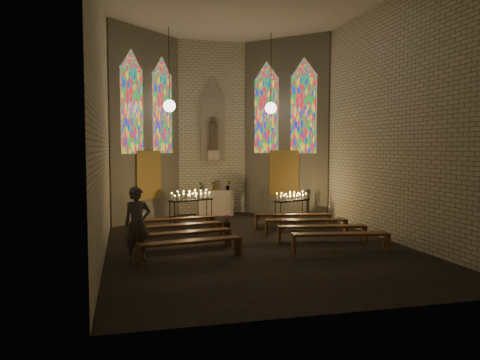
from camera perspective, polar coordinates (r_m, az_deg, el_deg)
name	(u,v)px	position (r m, az deg, el deg)	size (l,w,h in m)	color
floor	(250,242)	(13.61, 1.24, -7.51)	(12.00, 12.00, 0.00)	black
room	(226,119)	(16.65, -1.77, 7.44)	(8.22, 12.43, 7.00)	beige
altar	(215,203)	(18.79, -3.07, -2.78)	(1.40, 0.60, 1.00)	beige
flower_vase_left	(201,186)	(18.72, -4.79, -0.76)	(0.18, 0.12, 0.34)	#4C723F
flower_vase_center	(216,185)	(18.81, -3.00, -0.60)	(0.38, 0.33, 0.42)	#4C723F
flower_vase_right	(228,185)	(18.78, -1.45, -0.64)	(0.22, 0.17, 0.39)	#4C723F
aisle_flower_pot	(227,221)	(15.88, -1.60, -5.07)	(0.24, 0.24, 0.43)	#4C723F
votive_stand_left	(191,198)	(16.11, -5.99, -2.14)	(1.60, 0.99, 1.17)	black
votive_stand_right	(292,198)	(16.71, 6.34, -2.23)	(1.46, 0.91, 1.06)	black
pew_left_0	(175,221)	(14.94, -7.90, -4.97)	(2.57, 0.78, 0.49)	brown
pew_right_0	(293,217)	(15.83, 6.45, -4.45)	(2.57, 0.78, 0.49)	brown
pew_left_1	(180,227)	(13.77, -7.38, -5.74)	(2.57, 0.78, 0.49)	brown
pew_right_1	(306,222)	(14.72, 8.07, -5.11)	(2.57, 0.78, 0.49)	brown
pew_left_2	(185,235)	(12.59, -6.77, -6.64)	(2.57, 0.78, 0.49)	brown
pew_right_2	(322,229)	(13.63, 9.95, -5.86)	(2.57, 0.78, 0.49)	brown
pew_left_3	(191,244)	(11.42, -6.02, -7.74)	(2.57, 0.78, 0.49)	brown
pew_right_3	(341,236)	(12.56, 12.17, -6.74)	(2.57, 0.78, 0.49)	brown
visitor	(137,224)	(11.50, -12.40, -5.23)	(0.65, 0.43, 1.78)	#51505A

